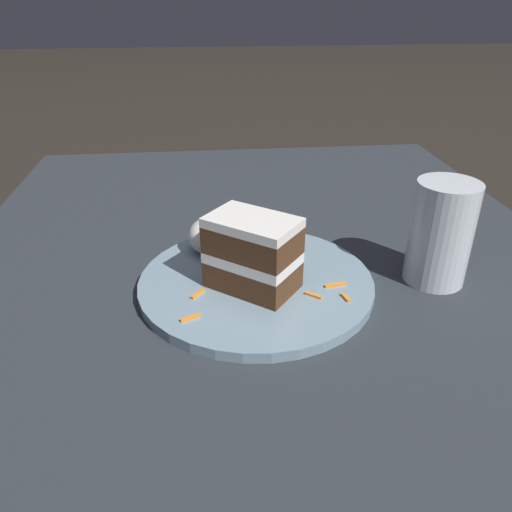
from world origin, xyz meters
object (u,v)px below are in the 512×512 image
plate (256,283)px  cake_slice (253,253)px  orange_garnish (281,239)px  drinking_glass (440,240)px  cream_dollop (208,236)px

plate → cake_slice: cake_slice is taller
orange_garnish → drinking_glass: drinking_glass is taller
cake_slice → cream_dollop: 0.11m
cream_dollop → orange_garnish: size_ratio=1.13×
cake_slice → cream_dollop: (-0.09, -0.05, -0.02)m
orange_garnish → drinking_glass: bearing=60.1°
plate → orange_garnish: orange_garnish is taller
cake_slice → cream_dollop: bearing=-113.8°
plate → drinking_glass: size_ratio=2.22×
orange_garnish → drinking_glass: size_ratio=0.40×
cream_dollop → orange_garnish: (-0.02, 0.10, -0.02)m
plate → orange_garnish: size_ratio=5.57×
plate → cake_slice: 0.05m
plate → orange_garnish: 0.11m
cream_dollop → plate: bearing=35.9°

